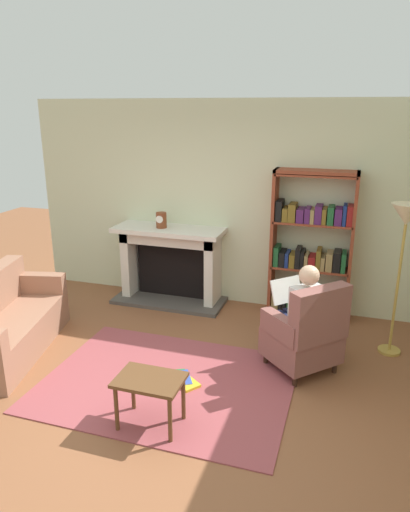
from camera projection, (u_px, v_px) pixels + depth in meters
ground at (155, 400)px, 4.36m from camera, size 14.00×14.00×0.00m
back_wall at (229, 205)px, 6.26m from camera, size 5.60×0.10×2.70m
area_rug at (167, 382)px, 4.63m from camera, size 2.40×1.80×0.01m
fireplace at (172, 261)px, 6.49m from camera, size 1.53×0.64×1.05m
mantel_clock at (161, 220)px, 6.24m from camera, size 0.14×0.14×0.21m
bookshelf at (311, 249)px, 5.87m from camera, size 1.00×0.32×1.88m
armchair_reading at (306, 334)px, 4.71m from camera, size 0.89×0.89×0.97m
seated_reader at (300, 311)px, 4.75m from camera, size 0.58×0.58×1.14m
sofa_floral at (4, 325)px, 5.13m from camera, size 1.11×1.82×0.85m
side_table at (150, 386)px, 3.90m from camera, size 0.56×0.39×0.45m
scattered_books at (182, 379)px, 4.64m from camera, size 0.39×0.36×0.03m
floor_lamp at (405, 229)px, 4.79m from camera, size 0.32×0.32×1.66m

